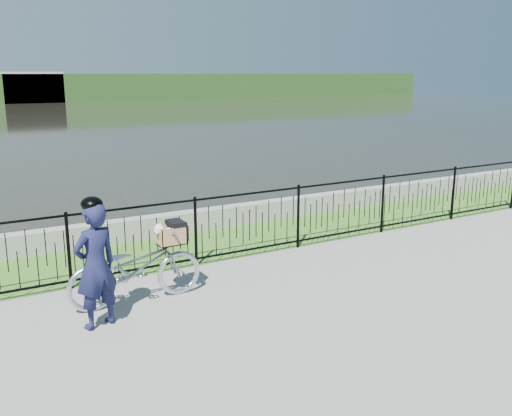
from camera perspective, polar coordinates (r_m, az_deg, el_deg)
ground at (r=8.56m, az=4.73°, el=-7.69°), size 120.00×120.00×0.00m
grass_strip at (r=10.68m, az=-3.31°, el=-3.35°), size 60.00×2.00×0.01m
water at (r=39.91m, az=-23.83°, el=7.81°), size 120.00×120.00×0.00m
quay_wall at (r=11.49m, az=-5.59°, el=-1.17°), size 60.00×0.30×0.40m
fence at (r=9.67m, az=-0.65°, el=-1.59°), size 14.00×0.06×1.15m
far_building_right at (r=65.90m, az=-21.49°, el=11.16°), size 6.00×3.00×3.20m
bicycle_rig at (r=7.94m, az=-11.86°, el=-5.81°), size 1.87×0.65×1.09m
cyclist at (r=7.21m, az=-15.77°, el=-5.39°), size 0.66×0.53×1.64m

